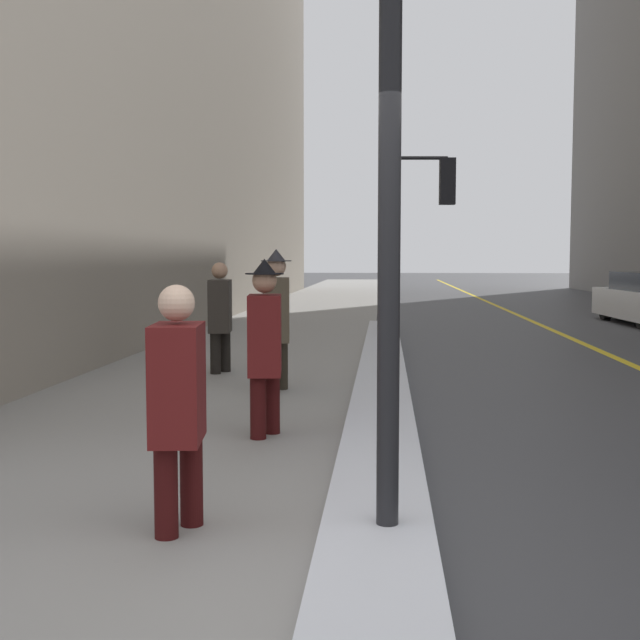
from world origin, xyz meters
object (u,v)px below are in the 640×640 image
(traffic_light_near, at_px, (426,204))
(pedestrian_nearside, at_px, (220,312))
(pedestrian_in_fedora, at_px, (276,314))
(pedestrian_trailing, at_px, (178,397))
(pedestrian_with_shoulder_bag, at_px, (265,341))

(traffic_light_near, relative_size, pedestrian_nearside, 2.36)
(pedestrian_in_fedora, xyz_separation_m, pedestrian_nearside, (-1.00, 1.46, -0.08))
(pedestrian_trailing, height_order, pedestrian_nearside, pedestrian_nearside)
(traffic_light_near, relative_size, pedestrian_trailing, 2.50)
(traffic_light_near, bearing_deg, pedestrian_in_fedora, -113.29)
(traffic_light_near, height_order, pedestrian_in_fedora, traffic_light_near)
(traffic_light_near, xyz_separation_m, pedestrian_trailing, (-2.00, -11.28, -1.86))
(pedestrian_trailing, bearing_deg, pedestrian_in_fedora, 174.65)
(pedestrian_trailing, relative_size, pedestrian_in_fedora, 0.85)
(traffic_light_near, distance_m, pedestrian_in_fedora, 6.78)
(pedestrian_in_fedora, height_order, pedestrian_nearside, pedestrian_in_fedora)
(pedestrian_nearside, bearing_deg, traffic_light_near, 140.38)
(pedestrian_with_shoulder_bag, bearing_deg, pedestrian_trailing, -9.37)
(pedestrian_with_shoulder_bag, distance_m, pedestrian_nearside, 4.13)
(pedestrian_trailing, distance_m, pedestrian_in_fedora, 5.06)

